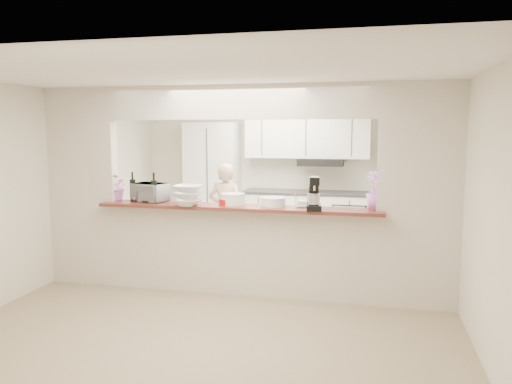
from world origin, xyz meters
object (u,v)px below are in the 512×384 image
(toaster_oven, at_px, (150,192))
(person, at_px, (226,212))
(refrigerator, at_px, (404,200))
(stand_mixer, at_px, (314,195))

(toaster_oven, xyz_separation_m, person, (0.55, 1.44, -0.47))
(refrigerator, height_order, stand_mixer, refrigerator)
(refrigerator, bearing_deg, person, -156.39)
(refrigerator, relative_size, person, 1.15)
(refrigerator, xyz_separation_m, stand_mixer, (-1.13, -2.79, 0.41))
(refrigerator, xyz_separation_m, toaster_oven, (-3.20, -2.60, 0.35))
(toaster_oven, distance_m, person, 1.61)
(person, bearing_deg, refrigerator, -156.48)
(toaster_oven, height_order, person, person)
(stand_mixer, distance_m, person, 2.29)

